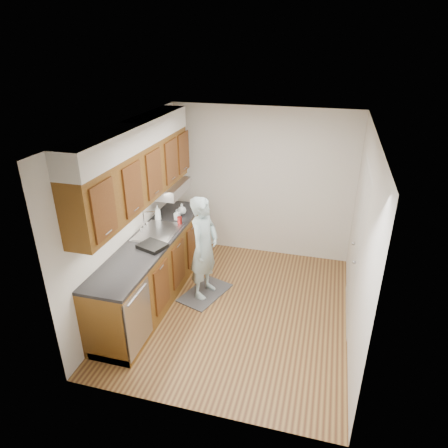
# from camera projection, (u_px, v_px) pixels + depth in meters

# --- Properties ---
(floor) EXTENTS (3.50, 3.50, 0.00)m
(floor) POSITION_uv_depth(u_px,v_px,m) (236.00, 309.00, 5.58)
(floor) COLOR olive
(floor) RESTS_ON ground
(ceiling) EXTENTS (3.50, 3.50, 0.00)m
(ceiling) POSITION_uv_depth(u_px,v_px,m) (239.00, 129.00, 4.52)
(ceiling) COLOR white
(ceiling) RESTS_ON wall_left
(wall_left) EXTENTS (0.02, 3.50, 2.50)m
(wall_left) POSITION_uv_depth(u_px,v_px,m) (130.00, 216.00, 5.40)
(wall_left) COLOR silver
(wall_left) RESTS_ON floor
(wall_right) EXTENTS (0.02, 3.50, 2.50)m
(wall_right) POSITION_uv_depth(u_px,v_px,m) (361.00, 243.00, 4.69)
(wall_right) COLOR silver
(wall_right) RESTS_ON floor
(wall_back) EXTENTS (3.00, 0.02, 2.50)m
(wall_back) POSITION_uv_depth(u_px,v_px,m) (262.00, 184.00, 6.58)
(wall_back) COLOR silver
(wall_back) RESTS_ON floor
(counter) EXTENTS (0.64, 2.80, 1.30)m
(counter) POSITION_uv_depth(u_px,v_px,m) (154.00, 267.00, 5.65)
(counter) COLOR brown
(counter) RESTS_ON floor
(upper_cabinets) EXTENTS (0.47, 2.80, 1.21)m
(upper_cabinets) POSITION_uv_depth(u_px,v_px,m) (138.00, 166.00, 5.10)
(upper_cabinets) COLOR brown
(upper_cabinets) RESTS_ON wall_left
(closet_door) EXTENTS (0.02, 1.22, 2.05)m
(closet_door) POSITION_uv_depth(u_px,v_px,m) (356.00, 248.00, 5.05)
(closet_door) COLOR white
(closet_door) RESTS_ON wall_right
(floor_mat) EXTENTS (0.71, 0.91, 0.02)m
(floor_mat) POSITION_uv_depth(u_px,v_px,m) (205.00, 293.00, 5.91)
(floor_mat) COLOR #565658
(floor_mat) RESTS_ON floor
(person) EXTENTS (0.51, 0.67, 1.71)m
(person) POSITION_uv_depth(u_px,v_px,m) (204.00, 241.00, 5.54)
(person) COLOR #ABCAD0
(person) RESTS_ON floor_mat
(soap_bottle_a) EXTENTS (0.13, 0.13, 0.25)m
(soap_bottle_a) POSITION_uv_depth(u_px,v_px,m) (158.00, 213.00, 5.95)
(soap_bottle_a) COLOR white
(soap_bottle_a) RESTS_ON counter
(soap_bottle_b) EXTENTS (0.08, 0.09, 0.17)m
(soap_bottle_b) POSITION_uv_depth(u_px,v_px,m) (177.00, 214.00, 6.00)
(soap_bottle_b) COLOR white
(soap_bottle_b) RESTS_ON counter
(soap_bottle_c) EXTENTS (0.18, 0.18, 0.18)m
(soap_bottle_c) POSITION_uv_depth(u_px,v_px,m) (182.00, 209.00, 6.18)
(soap_bottle_c) COLOR white
(soap_bottle_c) RESTS_ON counter
(soda_can) EXTENTS (0.08, 0.08, 0.12)m
(soda_can) POSITION_uv_depth(u_px,v_px,m) (180.00, 221.00, 5.85)
(soda_can) COLOR #A31E1C
(soda_can) RESTS_ON counter
(dish_rack) EXTENTS (0.41, 0.37, 0.05)m
(dish_rack) POSITION_uv_depth(u_px,v_px,m) (152.00, 246.00, 5.22)
(dish_rack) COLOR black
(dish_rack) RESTS_ON counter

